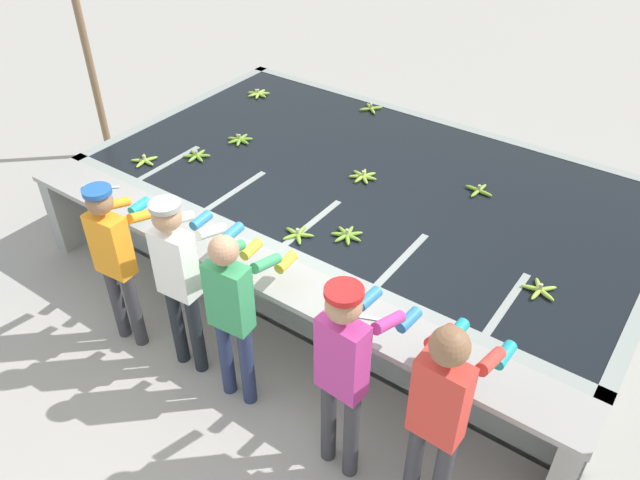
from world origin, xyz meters
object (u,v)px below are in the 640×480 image
Objects in this scene: worker_0 at (116,253)px; banana_bunch_floating_2 at (479,190)px; support_post_left at (83,33)px; banana_bunch_floating_9 at (144,161)px; worker_1 at (180,272)px; banana_bunch_floating_6 at (540,290)px; banana_bunch_floating_4 at (197,156)px; banana_bunch_floating_0 at (298,234)px; banana_bunch_floating_7 at (371,108)px; knife_0 at (352,315)px; banana_bunch_floating_8 at (363,176)px; banana_bunch_floating_3 at (240,139)px; banana_bunch_floating_5 at (258,94)px; worker_2 at (233,306)px; worker_3 at (345,365)px; worker_4 at (440,409)px; knife_1 at (95,188)px; banana_bunch_floating_1 at (347,235)px.

worker_0 is 5.53× the size of banana_bunch_floating_2.
banana_bunch_floating_9 is at bearing -24.89° from support_post_left.
worker_1 is 5.91× the size of banana_bunch_floating_6.
banana_bunch_floating_4 is at bearing 112.43° from worker_0.
banana_bunch_floating_4 is 0.52m from banana_bunch_floating_9.
banana_bunch_floating_0 and banana_bunch_floating_9 have the same top height.
knife_0 is at bearing -60.50° from banana_bunch_floating_7.
banana_bunch_floating_2 is 1.01× the size of banana_bunch_floating_8.
banana_bunch_floating_5 is (-0.60, 1.02, 0.00)m from banana_bunch_floating_3.
worker_2 reaches higher than banana_bunch_floating_7.
worker_3 is at bearing -3.40° from worker_2.
banana_bunch_floating_0 is 0.98× the size of banana_bunch_floating_8.
banana_bunch_floating_3 is at bearing 146.90° from banana_bunch_floating_0.
knife_0 is at bearing -134.05° from banana_bunch_floating_6.
worker_4 is 4.37m from banana_bunch_floating_7.
worker_3 is (2.20, 0.01, 0.09)m from worker_0.
banana_bunch_floating_3 is 1.01× the size of banana_bunch_floating_9.
knife_1 is (-1.00, 0.57, -0.05)m from worker_0.
banana_bunch_floating_7 is (-0.79, 2.46, 0.00)m from banana_bunch_floating_0.
banana_bunch_floating_0 is 0.99× the size of banana_bunch_floating_9.
banana_bunch_floating_7 is (0.22, 3.54, -0.04)m from worker_0.
banana_bunch_floating_2 is (1.97, 2.62, -0.04)m from worker_0.
banana_bunch_floating_7 and banana_bunch_floating_8 have the same top height.
worker_3 reaches higher than knife_1.
support_post_left is (-5.73, 0.44, 0.70)m from banana_bunch_floating_6.
banana_bunch_floating_9 is 0.09× the size of support_post_left.
worker_2 reaches higher than banana_bunch_floating_6.
worker_3 reaches higher than banana_bunch_floating_4.
banana_bunch_floating_3 is 1.64m from banana_bunch_floating_7.
banana_bunch_floating_3 is 2.88m from knife_0.
banana_bunch_floating_1 is at bearing -6.93° from banana_bunch_floating_4.
support_post_left reaches higher than worker_3.
banana_bunch_floating_1 and banana_bunch_floating_4 have the same top height.
banana_bunch_floating_0 and banana_bunch_floating_2 have the same top height.
banana_bunch_floating_0 is 1.83m from banana_bunch_floating_3.
knife_0 is (0.56, -0.78, -0.01)m from banana_bunch_floating_1.
banana_bunch_floating_0 is 0.98× the size of banana_bunch_floating_3.
banana_bunch_floating_5 and banana_bunch_floating_7 have the same top height.
banana_bunch_floating_8 is at bearing 66.69° from worker_0.
banana_bunch_floating_8 is at bearing 119.56° from worker_3.
worker_1 is 0.96× the size of worker_4.
worker_3 is 5.03× the size of knife_0.
worker_2 is 1.03m from banana_bunch_floating_0.
knife_0 is at bearing 19.54° from worker_1.
knife_1 is (-0.48, -1.51, -0.01)m from banana_bunch_floating_3.
worker_4 is at bearing -0.91° from worker_1.
knife_1 is (-1.95, -1.64, -0.01)m from banana_bunch_floating_8.
worker_4 reaches higher than banana_bunch_floating_1.
banana_bunch_floating_4 is at bearing -103.36° from banana_bunch_floating_3.
banana_bunch_floating_5 is at bearing 159.47° from banana_bunch_floating_6.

